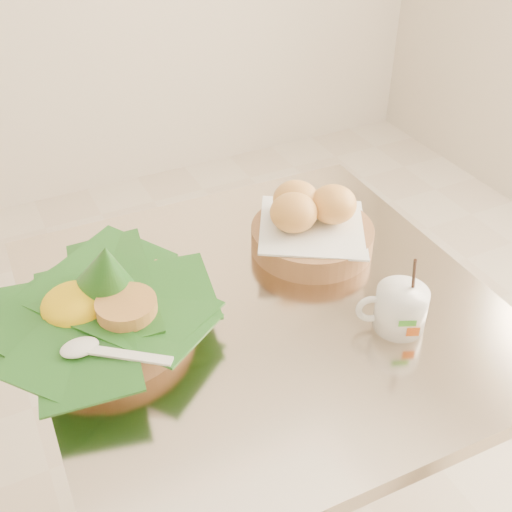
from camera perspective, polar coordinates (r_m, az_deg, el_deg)
name	(u,v)px	position (r m, az deg, el deg)	size (l,w,h in m)	color
cafe_table	(264,398)	(1.17, 0.71, -12.55)	(0.72, 0.72, 0.75)	gray
rice_basket	(102,306)	(0.97, -13.52, -4.33)	(0.33, 0.33, 0.17)	#A37146
bread_basket	(310,225)	(1.12, 4.85, 2.76)	(0.25, 0.25, 0.11)	#A37146
coffee_mug	(399,308)	(0.98, 12.62, -4.51)	(0.10, 0.08, 0.13)	white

